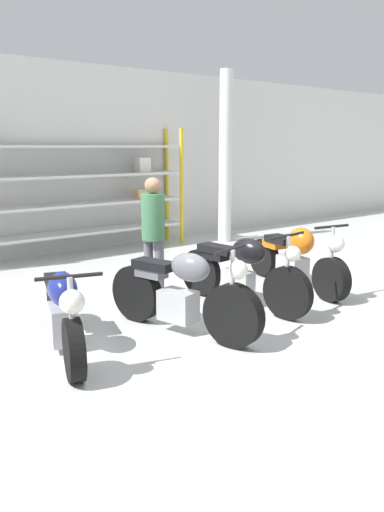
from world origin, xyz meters
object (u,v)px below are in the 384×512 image
motorcycle_grey (182,294)px  motorcycle_black (242,271)px  motorcycle_blue (63,311)px  person_browsing (153,228)px  motorcycle_orange (296,258)px  shelving_rack (79,188)px

motorcycle_grey → motorcycle_black: bearing=88.2°
motorcycle_blue → person_browsing: size_ratio=1.23×
motorcycle_orange → motorcycle_blue: bearing=-78.2°
motorcycle_black → motorcycle_orange: 1.25m
shelving_rack → motorcycle_black: bearing=-87.0°
motorcycle_grey → person_browsing: size_ratio=1.21×
motorcycle_grey → motorcycle_orange: (2.41, 0.45, -0.01)m
motorcycle_blue → motorcycle_orange: (3.66, 0.12, 0.02)m
shelving_rack → motorcycle_black: size_ratio=2.19×
motorcycle_grey → person_browsing: person_browsing is taller
motorcycle_orange → person_browsing: person_browsing is taller
motorcycle_black → motorcycle_orange: bearing=89.6°
motorcycle_grey → person_browsing: bearing=143.3°
motorcycle_grey → shelving_rack: bearing=152.6°
shelving_rack → motorcycle_grey: shelving_rack is taller
motorcycle_blue → motorcycle_grey: (1.25, -0.34, 0.03)m
motorcycle_blue → person_browsing: 2.13m
motorcycle_black → motorcycle_orange: (1.24, 0.16, -0.03)m
motorcycle_blue → motorcycle_orange: motorcycle_orange is taller
motorcycle_blue → motorcycle_black: motorcycle_black is taller
shelving_rack → motorcycle_blue: size_ratio=2.25×
shelving_rack → motorcycle_blue: 4.85m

